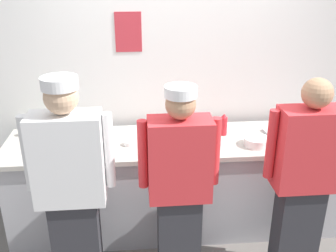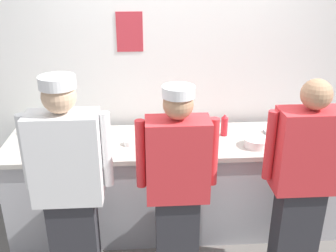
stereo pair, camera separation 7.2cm
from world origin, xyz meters
name	(u,v)px [view 1 (the left image)]	position (x,y,z in m)	size (l,w,h in m)	color
ground_plane	(184,251)	(0.00, 0.00, 0.00)	(9.00, 9.00, 0.00)	slate
wall_back	(175,78)	(0.00, 0.88, 1.31)	(4.78, 0.11, 2.61)	white
prep_counter	(180,183)	(0.00, 0.39, 0.45)	(3.04, 0.73, 0.89)	#B2B2B7
chef_near_left	(71,188)	(-0.84, -0.34, 0.90)	(0.61, 0.24, 1.68)	#2D2D33
chef_center	(179,185)	(-0.09, -0.29, 0.85)	(0.58, 0.24, 1.59)	#2D2D33
chef_far_right	(304,178)	(0.84, -0.28, 0.86)	(0.60, 0.24, 1.62)	#2D2D33
plate_stack_front	(256,141)	(0.63, 0.22, 0.93)	(0.21, 0.21, 0.07)	white
mixing_bowl_steel	(91,139)	(-0.76, 0.32, 0.96)	(0.38, 0.38, 0.13)	#B7BABF
sheet_tray	(291,133)	(1.01, 0.41, 0.90)	(0.45, 0.28, 0.02)	#B7BABF
squeeze_bottle_primary	(224,125)	(0.40, 0.47, 0.99)	(0.06, 0.06, 0.20)	red
squeeze_bottle_secondary	(30,127)	(-1.32, 0.58, 0.98)	(0.05, 0.05, 0.18)	#56A333
ramekin_orange_sauce	(152,133)	(-0.24, 0.52, 0.91)	(0.09, 0.09, 0.04)	white
ramekin_green_sauce	(84,132)	(-0.85, 0.60, 0.91)	(0.09, 0.09, 0.04)	white
ramekin_red_sauce	(129,143)	(-0.45, 0.32, 0.91)	(0.09, 0.09, 0.04)	white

